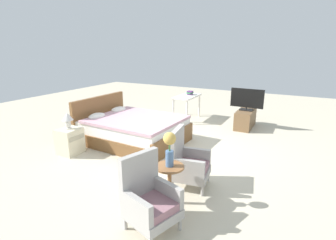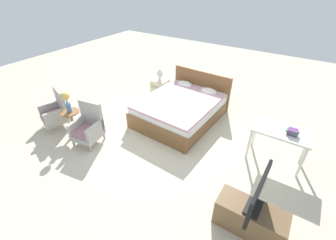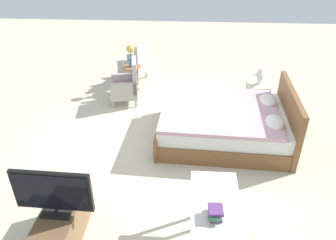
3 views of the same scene
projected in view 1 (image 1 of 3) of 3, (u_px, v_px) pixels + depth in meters
name	position (u px, v px, depth m)	size (l,w,h in m)	color
ground_plane	(175.00, 148.00, 5.67)	(16.00, 16.00, 0.00)	beige
bed	(132.00, 129.00, 5.97)	(1.78, 2.23, 0.96)	brown
armchair_by_window_left	(149.00, 200.00, 3.09)	(0.68, 0.68, 0.92)	#ADA8A3
armchair_by_window_right	(187.00, 163.00, 4.05)	(0.62, 0.62, 0.92)	#ADA8A3
side_table	(170.00, 180.00, 3.58)	(0.40, 0.40, 0.57)	#936038
flower_vase	(170.00, 146.00, 3.44)	(0.17, 0.17, 0.48)	#4C709E
nightstand	(70.00, 141.00, 5.32)	(0.44, 0.41, 0.53)	beige
table_lamp	(68.00, 118.00, 5.19)	(0.22, 0.22, 0.33)	silver
tv_stand	(245.00, 119.00, 7.04)	(0.96, 0.40, 0.47)	brown
tv_flatscreen	(247.00, 99.00, 6.89)	(0.21, 0.86, 0.58)	black
vanity_desk	(187.00, 99.00, 7.71)	(1.04, 0.52, 0.72)	silver
book_stack	(190.00, 93.00, 7.79)	(0.22, 0.15, 0.11)	#66387A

